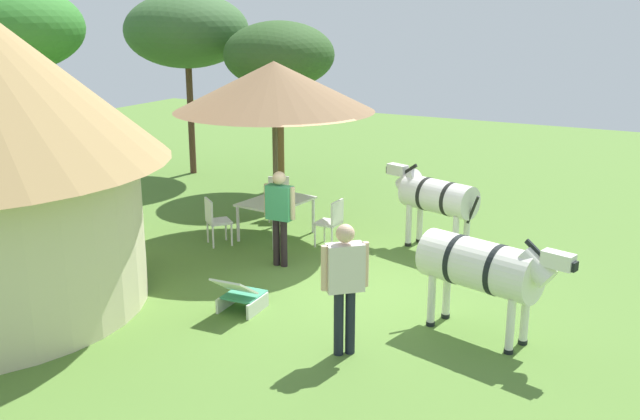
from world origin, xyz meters
TOP-DOWN VIEW (x-y plane):
  - ground_plane at (0.00, 0.00)m, footprint 36.00×36.00m
  - shade_umbrella at (1.58, 2.32)m, footprint 3.78×3.78m
  - patio_dining_table at (1.58, 2.32)m, footprint 1.50×1.14m
  - patio_chair_west_end at (2.67, 2.91)m, footprint 0.58×0.59m
  - patio_chair_near_hut at (0.62, 3.09)m, footprint 0.60×0.61m
  - patio_chair_near_lawn at (1.56, 1.08)m, footprint 0.45×0.43m
  - guest_beside_umbrella at (0.21, 1.41)m, footprint 0.23×0.60m
  - standing_watcher at (-2.28, -1.04)m, footprint 0.49×0.50m
  - striped_lounge_chair at (-1.76, 0.93)m, footprint 0.84×0.59m
  - zebra_nearest_camera at (-0.94, -2.45)m, footprint 1.10×2.26m
  - zebra_by_umbrella at (2.27, -0.68)m, footprint 1.02×2.01m
  - acacia_tree_left_background at (5.38, 7.22)m, footprint 3.19×3.19m
  - acacia_tree_right_background at (0.96, 8.48)m, footprint 3.11×3.11m
  - acacia_tree_behind_hut at (4.98, 4.23)m, footprint 2.63×2.63m

SIDE VIEW (x-z plane):
  - ground_plane at x=0.00m, z-range 0.00..0.00m
  - striped_lounge_chair at x=-1.76m, z-range -0.06..0.57m
  - patio_chair_west_end at x=2.67m, z-range 0.07..0.97m
  - patio_chair_near_hut at x=0.62m, z-range 0.07..0.97m
  - patio_chair_near_lawn at x=1.56m, z-range 0.07..0.97m
  - patio_dining_table at x=1.58m, z-range 0.29..1.03m
  - zebra_nearest_camera at x=-0.94m, z-range 0.23..1.78m
  - zebra_by_umbrella at x=2.27m, z-range 0.23..1.79m
  - guest_beside_umbrella at x=0.21m, z-range 0.17..1.86m
  - standing_watcher at x=-2.28m, z-range 0.18..1.95m
  - shade_umbrella at x=1.58m, z-range 1.23..4.63m
  - acacia_tree_behind_hut at x=4.98m, z-range 1.21..5.25m
  - acacia_tree_left_background at x=5.38m, z-range 1.38..6.09m
  - acacia_tree_right_background at x=0.96m, z-range 1.47..6.32m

